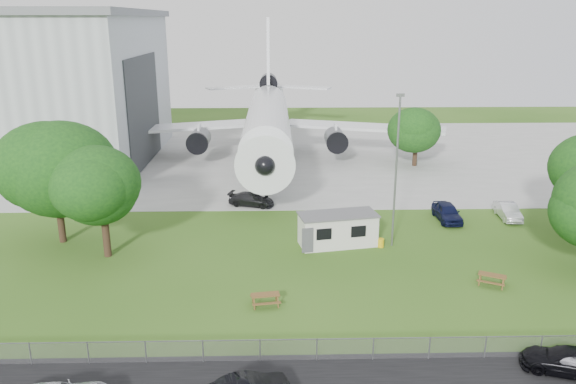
{
  "coord_description": "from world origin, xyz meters",
  "views": [
    {
      "loc": [
        -1.17,
        -35.33,
        17.35
      ],
      "look_at": [
        -0.09,
        8.0,
        4.0
      ],
      "focal_mm": 35.0,
      "sensor_mm": 36.0,
      "label": 1
    }
  ],
  "objects_px": {
    "airliner": "(268,118)",
    "picnic_west": "(265,305)",
    "site_cabin": "(338,229)",
    "picnic_east": "(491,285)"
  },
  "relations": [
    {
      "from": "picnic_west",
      "to": "site_cabin",
      "type": "bearing_deg",
      "value": 51.7
    },
    {
      "from": "airliner",
      "to": "site_cabin",
      "type": "distance_m",
      "value": 30.19
    },
    {
      "from": "airliner",
      "to": "picnic_west",
      "type": "height_order",
      "value": "airliner"
    },
    {
      "from": "picnic_west",
      "to": "picnic_east",
      "type": "bearing_deg",
      "value": 0.6
    },
    {
      "from": "site_cabin",
      "to": "picnic_west",
      "type": "bearing_deg",
      "value": -119.84
    },
    {
      "from": "airliner",
      "to": "picnic_east",
      "type": "xyz_separation_m",
      "value": [
        15.59,
        -36.79,
        -5.27
      ]
    },
    {
      "from": "airliner",
      "to": "picnic_west",
      "type": "bearing_deg",
      "value": -89.72
    },
    {
      "from": "site_cabin",
      "to": "picnic_west",
      "type": "relative_size",
      "value": 3.86
    },
    {
      "from": "site_cabin",
      "to": "airliner",
      "type": "bearing_deg",
      "value": 101.3
    },
    {
      "from": "site_cabin",
      "to": "picnic_west",
      "type": "distance_m",
      "value": 11.47
    }
  ]
}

